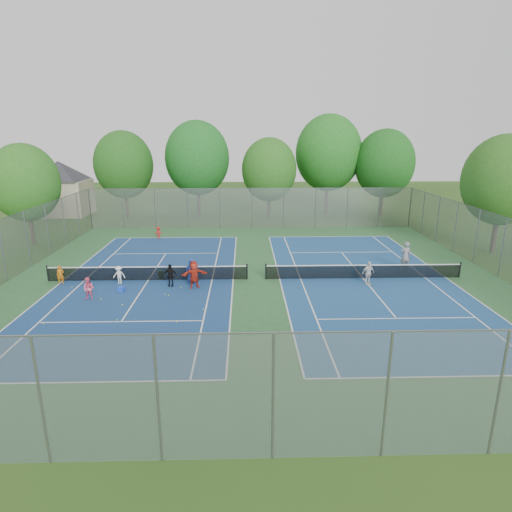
% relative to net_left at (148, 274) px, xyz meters
% --- Properties ---
extents(ground, '(120.00, 120.00, 0.00)m').
position_rel_net_left_xyz_m(ground, '(7.00, 0.00, -0.46)').
color(ground, '#2B4D18').
rests_on(ground, ground).
extents(court_pad, '(32.00, 32.00, 0.01)m').
position_rel_net_left_xyz_m(court_pad, '(7.00, 0.00, -0.45)').
color(court_pad, '#2C5E31').
rests_on(court_pad, ground).
extents(court_left, '(10.97, 23.77, 0.01)m').
position_rel_net_left_xyz_m(court_left, '(0.00, 0.00, -0.44)').
color(court_left, navy).
rests_on(court_left, court_pad).
extents(court_right, '(10.97, 23.77, 0.01)m').
position_rel_net_left_xyz_m(court_right, '(14.00, 0.00, -0.44)').
color(court_right, navy).
rests_on(court_right, court_pad).
extents(net_left, '(12.87, 0.10, 0.91)m').
position_rel_net_left_xyz_m(net_left, '(0.00, 0.00, 0.00)').
color(net_left, black).
rests_on(net_left, ground).
extents(net_right, '(12.87, 0.10, 0.91)m').
position_rel_net_left_xyz_m(net_right, '(14.00, 0.00, 0.00)').
color(net_right, black).
rests_on(net_right, ground).
extents(fence_north, '(32.00, 0.10, 4.00)m').
position_rel_net_left_xyz_m(fence_north, '(7.00, 16.00, 1.54)').
color(fence_north, gray).
rests_on(fence_north, ground).
extents(fence_south, '(32.00, 0.10, 4.00)m').
position_rel_net_left_xyz_m(fence_south, '(7.00, -16.00, 1.54)').
color(fence_south, gray).
rests_on(fence_south, ground).
extents(fence_west, '(0.10, 32.00, 4.00)m').
position_rel_net_left_xyz_m(fence_west, '(-9.00, 0.00, 1.54)').
color(fence_west, gray).
rests_on(fence_west, ground).
extents(fence_east, '(0.10, 32.00, 4.00)m').
position_rel_net_left_xyz_m(fence_east, '(23.00, 0.00, 1.54)').
color(fence_east, gray).
rests_on(fence_east, ground).
extents(house, '(11.03, 11.03, 7.30)m').
position_rel_net_left_xyz_m(house, '(-15.00, 24.00, 3.76)').
color(house, '#B7A88C').
rests_on(house, ground).
extents(tree_nw, '(6.40, 6.40, 9.58)m').
position_rel_net_left_xyz_m(tree_nw, '(-7.00, 22.00, 5.44)').
color(tree_nw, '#443326').
rests_on(tree_nw, ground).
extents(tree_nl, '(7.20, 7.20, 10.69)m').
position_rel_net_left_xyz_m(tree_nl, '(1.00, 23.00, 6.09)').
color(tree_nl, '#443326').
rests_on(tree_nl, ground).
extents(tree_nc, '(6.00, 6.00, 8.85)m').
position_rel_net_left_xyz_m(tree_nc, '(9.00, 21.00, 4.94)').
color(tree_nc, '#443326').
rests_on(tree_nc, ground).
extents(tree_nr, '(7.60, 7.60, 11.42)m').
position_rel_net_left_xyz_m(tree_nr, '(16.00, 24.00, 6.59)').
color(tree_nr, '#443326').
rests_on(tree_nr, ground).
extents(tree_ne, '(6.60, 6.60, 9.77)m').
position_rel_net_left_xyz_m(tree_ne, '(22.00, 22.00, 5.51)').
color(tree_ne, '#443326').
rests_on(tree_ne, ground).
extents(tree_side_w, '(5.60, 5.60, 8.47)m').
position_rel_net_left_xyz_m(tree_side_w, '(-12.00, 10.00, 4.79)').
color(tree_side_w, '#443326').
rests_on(tree_side_w, ground).
extents(tree_side_e, '(6.00, 6.00, 9.20)m').
position_rel_net_left_xyz_m(tree_side_e, '(26.00, 6.00, 5.29)').
color(tree_side_e, '#443326').
rests_on(tree_side_e, ground).
extents(ball_crate, '(0.40, 0.40, 0.30)m').
position_rel_net_left_xyz_m(ball_crate, '(-1.20, -2.00, -0.30)').
color(ball_crate, blue).
rests_on(ball_crate, ground).
extents(ball_hopper, '(0.33, 0.33, 0.55)m').
position_rel_net_left_xyz_m(ball_hopper, '(0.77, 0.25, -0.18)').
color(ball_hopper, '#238136').
rests_on(ball_hopper, ground).
extents(student_a, '(0.51, 0.41, 1.23)m').
position_rel_net_left_xyz_m(student_a, '(-5.32, -0.60, 0.16)').
color(student_a, '#C16912').
rests_on(student_a, ground).
extents(student_b, '(0.70, 0.57, 1.32)m').
position_rel_net_left_xyz_m(student_b, '(-2.63, -3.29, 0.21)').
color(student_b, '#F96186').
rests_on(student_b, ground).
extents(student_c, '(0.75, 0.43, 1.16)m').
position_rel_net_left_xyz_m(student_c, '(-1.68, -0.60, 0.13)').
color(student_c, white).
rests_on(student_c, ground).
extents(student_d, '(0.87, 0.45, 1.42)m').
position_rel_net_left_xyz_m(student_d, '(1.62, -1.14, 0.26)').
color(student_d, black).
rests_on(student_d, ground).
extents(student_e, '(0.82, 0.56, 1.62)m').
position_rel_net_left_xyz_m(student_e, '(2.90, -0.60, 0.35)').
color(student_e, navy).
rests_on(student_e, ground).
extents(student_f, '(1.68, 0.94, 1.73)m').
position_rel_net_left_xyz_m(student_f, '(3.16, -1.53, 0.41)').
color(student_f, red).
rests_on(student_f, ground).
extents(child_far_baseline, '(0.78, 0.53, 1.11)m').
position_rel_net_left_xyz_m(child_far_baseline, '(-1.52, 11.53, 0.10)').
color(child_far_baseline, red).
rests_on(child_far_baseline, ground).
extents(instructor, '(0.75, 0.51, 2.01)m').
position_rel_net_left_xyz_m(instructor, '(17.38, 1.80, 0.55)').
color(instructor, gray).
rests_on(instructor, ground).
extents(teen_court_b, '(0.96, 0.65, 1.51)m').
position_rel_net_left_xyz_m(teen_court_b, '(13.95, -1.20, 0.30)').
color(teen_court_b, silver).
rests_on(teen_court_b, ground).
extents(tennis_ball_0, '(0.07, 0.07, 0.07)m').
position_rel_net_left_xyz_m(tennis_ball_0, '(-1.97, -3.35, -0.42)').
color(tennis_ball_0, '#ABCA2F').
rests_on(tennis_ball_0, ground).
extents(tennis_ball_1, '(0.07, 0.07, 0.07)m').
position_rel_net_left_xyz_m(tennis_ball_1, '(-0.54, -4.24, -0.42)').
color(tennis_ball_1, yellow).
rests_on(tennis_ball_1, ground).
extents(tennis_ball_2, '(0.07, 0.07, 0.07)m').
position_rel_net_left_xyz_m(tennis_ball_2, '(-4.39, -1.35, -0.42)').
color(tennis_ball_2, '#B2C32D').
rests_on(tennis_ball_2, ground).
extents(tennis_ball_3, '(0.07, 0.07, 0.07)m').
position_rel_net_left_xyz_m(tennis_ball_3, '(4.01, -5.02, -0.42)').
color(tennis_ball_3, '#BFD130').
rests_on(tennis_ball_3, ground).
extents(tennis_ball_4, '(0.07, 0.07, 0.07)m').
position_rel_net_left_xyz_m(tennis_ball_4, '(-3.79, -6.59, -0.42)').
color(tennis_ball_4, '#B1D331').
rests_on(tennis_ball_4, ground).
extents(tennis_ball_5, '(0.07, 0.07, 0.07)m').
position_rel_net_left_xyz_m(tennis_ball_5, '(2.81, -6.57, -0.42)').
color(tennis_ball_5, yellow).
rests_on(tennis_ball_5, ground).
extents(tennis_ball_6, '(0.07, 0.07, 0.07)m').
position_rel_net_left_xyz_m(tennis_ball_6, '(2.31, -1.57, -0.42)').
color(tennis_ball_6, gold).
rests_on(tennis_ball_6, ground).
extents(tennis_ball_7, '(0.07, 0.07, 0.07)m').
position_rel_net_left_xyz_m(tennis_ball_7, '(-0.25, -6.25, -0.42)').
color(tennis_ball_7, '#BBD431').
rests_on(tennis_ball_7, ground).
extents(tennis_ball_8, '(0.07, 0.07, 0.07)m').
position_rel_net_left_xyz_m(tennis_ball_8, '(1.53, -2.72, -0.42)').
color(tennis_ball_8, '#AED030').
rests_on(tennis_ball_8, ground).
extents(tennis_ball_9, '(0.07, 0.07, 0.07)m').
position_rel_net_left_xyz_m(tennis_ball_9, '(1.78, -2.87, -0.42)').
color(tennis_ball_9, '#D8EC37').
rests_on(tennis_ball_9, ground).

